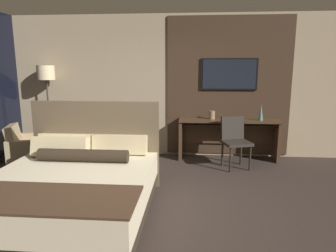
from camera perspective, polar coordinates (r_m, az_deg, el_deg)
name	(u,v)px	position (r m, az deg, el deg)	size (l,w,h in m)	color
ground_plane	(140,211)	(3.92, -5.43, -15.90)	(16.00, 16.00, 0.00)	#332823
wall_back_tv_panel	(170,87)	(6.06, 0.37, 7.52)	(7.20, 0.09, 2.80)	tan
bed	(73,187)	(3.93, -17.66, -11.02)	(1.91, 2.11, 1.29)	#33281E
desk	(228,132)	(5.96, 11.35, -1.15)	(1.91, 0.45, 0.79)	#422D1E
tv	(229,74)	(6.00, 11.57, 9.65)	(1.08, 0.04, 0.61)	black
desk_chair	(234,137)	(5.49, 12.55, -2.08)	(0.57, 0.57, 0.91)	#28231E
armchair_by_window	(30,151)	(6.12, -24.74, -4.33)	(0.95, 0.97, 0.76)	#998460
floor_lamp	(46,80)	(6.47, -22.16, 8.09)	(0.34, 0.34, 1.82)	#282623
vase_tall	(261,112)	(5.92, 17.27, 2.51)	(0.09, 0.09, 0.31)	#4C706B
vase_short	(212,115)	(5.86, 8.35, 2.09)	(0.12, 0.12, 0.16)	#846647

